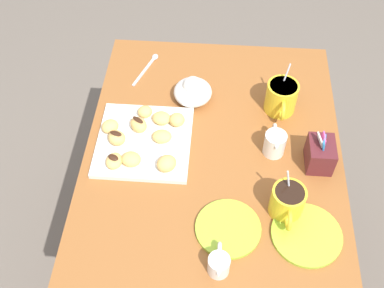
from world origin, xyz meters
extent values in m
plane|color=#665B51|center=(0.00, 0.00, 0.00)|extent=(8.00, 8.00, 0.00)
cube|color=#935628|center=(0.00, 0.00, 0.68)|extent=(0.93, 0.73, 0.04)
cube|color=#935628|center=(-0.41, -0.30, 0.33)|extent=(0.07, 0.07, 0.66)
cube|color=#935628|center=(-0.41, 0.30, 0.33)|extent=(0.07, 0.07, 0.66)
cube|color=white|center=(-0.01, -0.20, 0.71)|extent=(0.27, 0.27, 0.02)
cylinder|color=yellow|center=(-0.18, 0.19, 0.75)|extent=(0.09, 0.09, 0.10)
torus|color=yellow|center=(-0.12, 0.19, 0.75)|extent=(0.06, 0.01, 0.06)
cylinder|color=black|center=(-0.18, 0.19, 0.79)|extent=(0.08, 0.08, 0.01)
cylinder|color=silver|center=(-0.20, 0.19, 0.79)|extent=(0.04, 0.03, 0.13)
cylinder|color=yellow|center=(0.18, 0.19, 0.74)|extent=(0.09, 0.09, 0.09)
torus|color=yellow|center=(0.23, 0.19, 0.75)|extent=(0.06, 0.01, 0.06)
cylinder|color=black|center=(0.18, 0.19, 0.78)|extent=(0.07, 0.07, 0.01)
cylinder|color=silver|center=(0.16, 0.19, 0.78)|extent=(0.03, 0.03, 0.12)
cylinder|color=white|center=(-0.01, 0.17, 0.74)|extent=(0.06, 0.06, 0.07)
cone|color=white|center=(0.02, 0.17, 0.76)|extent=(0.02, 0.02, 0.02)
torus|color=white|center=(-0.05, 0.17, 0.74)|extent=(0.05, 0.01, 0.05)
cylinder|color=white|center=(-0.01, 0.17, 0.77)|extent=(0.05, 0.05, 0.01)
cube|color=#561E23|center=(0.02, 0.29, 0.74)|extent=(0.09, 0.07, 0.08)
cube|color=#EA4C93|center=(0.01, 0.29, 0.79)|extent=(0.04, 0.01, 0.03)
cube|color=#2D84D1|center=(0.02, 0.29, 0.79)|extent=(0.04, 0.02, 0.03)
cube|color=white|center=(0.01, 0.28, 0.79)|extent=(0.04, 0.02, 0.03)
ellipsoid|color=white|center=(-0.20, -0.07, 0.73)|extent=(0.12, 0.12, 0.06)
sphere|color=silver|center=(-0.20, -0.07, 0.76)|extent=(0.06, 0.06, 0.06)
ellipsoid|color=green|center=(-0.18, -0.07, 0.77)|extent=(0.03, 0.03, 0.01)
cylinder|color=white|center=(0.35, 0.03, 0.73)|extent=(0.05, 0.05, 0.05)
cone|color=white|center=(0.38, 0.03, 0.75)|extent=(0.02, 0.02, 0.02)
torus|color=white|center=(0.32, 0.03, 0.73)|extent=(0.04, 0.01, 0.04)
cylinder|color=#381E11|center=(0.35, 0.03, 0.75)|extent=(0.04, 0.04, 0.01)
cylinder|color=#9EC633|center=(0.24, 0.05, 0.71)|extent=(0.17, 0.17, 0.01)
cylinder|color=#9EC633|center=(0.25, 0.24, 0.71)|extent=(0.18, 0.18, 0.01)
cube|color=silver|center=(-0.31, -0.24, 0.70)|extent=(0.14, 0.06, 0.00)
ellipsoid|color=silver|center=(-0.38, -0.21, 0.70)|extent=(0.03, 0.02, 0.01)
ellipsoid|color=#E5B260|center=(-0.02, -0.15, 0.73)|extent=(0.05, 0.06, 0.03)
ellipsoid|color=#E5B260|center=(0.00, -0.27, 0.74)|extent=(0.07, 0.07, 0.04)
ellipsoid|color=#381E11|center=(0.00, -0.27, 0.76)|extent=(0.03, 0.04, 0.00)
ellipsoid|color=#E5B260|center=(0.07, -0.22, 0.73)|extent=(0.06, 0.06, 0.03)
ellipsoid|color=#E5B260|center=(-0.11, -0.21, 0.73)|extent=(0.06, 0.06, 0.03)
ellipsoid|color=#E5B260|center=(-0.05, -0.22, 0.74)|extent=(0.07, 0.07, 0.04)
ellipsoid|color=#381E11|center=(-0.05, -0.22, 0.76)|extent=(0.03, 0.04, 0.00)
ellipsoid|color=#E5B260|center=(-0.04, -0.30, 0.73)|extent=(0.07, 0.07, 0.03)
ellipsoid|color=#E5B260|center=(0.08, -0.12, 0.74)|extent=(0.07, 0.07, 0.04)
ellipsoid|color=#E5B260|center=(-0.09, -0.16, 0.73)|extent=(0.06, 0.06, 0.03)
ellipsoid|color=#E5B260|center=(-0.08, -0.11, 0.73)|extent=(0.06, 0.06, 0.04)
ellipsoid|color=#E5B260|center=(0.08, -0.27, 0.73)|extent=(0.06, 0.05, 0.03)
ellipsoid|color=#381E11|center=(0.08, -0.27, 0.75)|extent=(0.03, 0.04, 0.00)
camera|label=1|loc=(0.81, 0.00, 1.76)|focal=44.11mm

